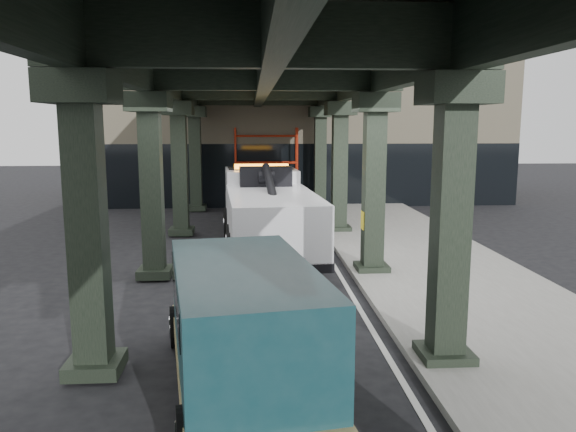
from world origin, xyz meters
name	(u,v)px	position (x,y,z in m)	size (l,w,h in m)	color
ground	(283,298)	(0.00, 0.00, 0.00)	(90.00, 90.00, 0.00)	black
sidewalk	(438,271)	(4.50, 2.00, 0.07)	(5.00, 40.00, 0.15)	gray
lane_stripe	(340,275)	(1.70, 2.00, 0.01)	(0.12, 38.00, 0.01)	silver
viaduct	(263,75)	(-0.40, 2.00, 5.46)	(7.40, 32.00, 6.40)	black
building	(298,127)	(2.00, 20.00, 4.00)	(22.00, 10.00, 8.00)	#C6B793
scaffolding	(266,166)	(0.00, 14.64, 2.11)	(3.08, 0.88, 4.00)	#B5250E
tow_truck	(267,210)	(-0.25, 4.89, 1.43)	(3.12, 9.08, 2.93)	black
towed_van	(242,324)	(-0.92, -4.86, 1.16)	(2.84, 5.56, 2.16)	#123A42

